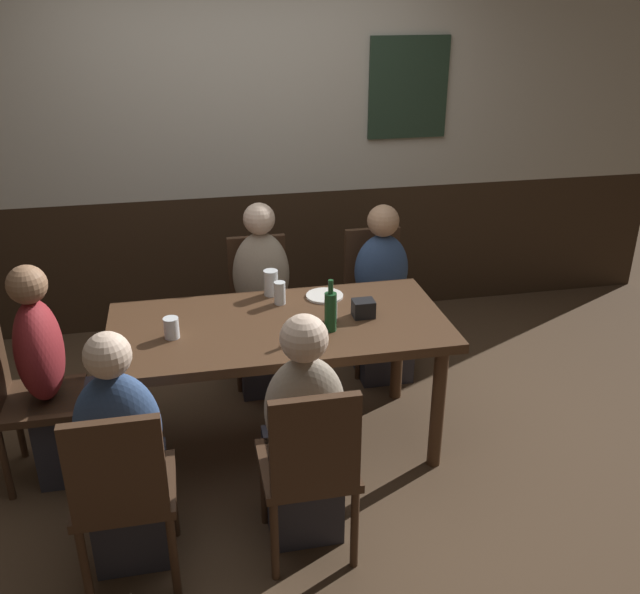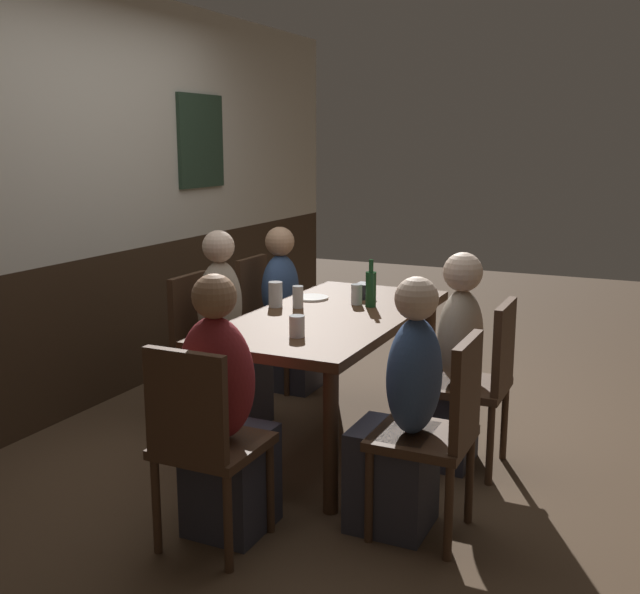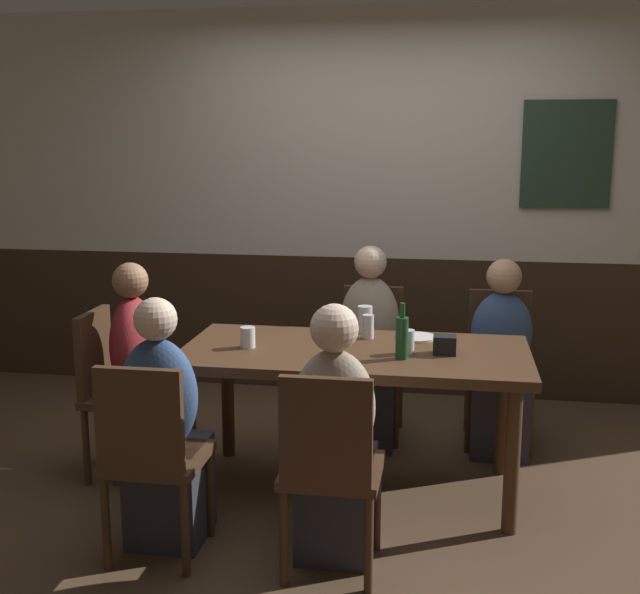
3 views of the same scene
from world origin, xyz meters
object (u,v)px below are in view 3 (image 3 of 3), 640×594
(dining_table, at_px, (355,366))
(chair_right_far, at_px, (499,358))
(person_mid_near, at_px, (335,452))
(beer_glass_tall, at_px, (248,339))
(chair_left_near, at_px, (151,450))
(person_right_far, at_px, (500,372))
(chair_mid_near, at_px, (330,462))
(tumbler_water, at_px, (368,328))
(highball_clear, at_px, (365,320))
(person_head_west, at_px, (144,389))
(person_left_near, at_px, (165,442))
(chair_head_west, at_px, (114,384))
(beer_glass_half, at_px, (408,343))
(condiment_caddy, at_px, (445,345))
(chair_mid_far, at_px, (371,352))
(beer_bottle_green, at_px, (402,337))
(plate_white_large, at_px, (417,337))
(person_mid_far, at_px, (368,362))

(dining_table, xyz_separation_m, chair_right_far, (0.75, 0.83, -0.16))
(person_mid_near, bearing_deg, beer_glass_tall, 130.89)
(chair_left_near, xyz_separation_m, person_right_far, (1.50, 1.49, -0.03))
(person_mid_near, bearing_deg, chair_mid_near, -90.00)
(chair_mid_near, distance_m, person_mid_near, 0.17)
(chair_right_far, xyz_separation_m, tumbler_water, (-0.71, -0.60, 0.30))
(dining_table, distance_m, highball_clear, 0.38)
(person_head_west, xyz_separation_m, person_right_far, (1.85, 0.66, -0.02))
(chair_right_far, bearing_deg, person_left_near, -135.10)
(highball_clear, bearing_deg, tumbler_water, -76.72)
(chair_head_west, relative_size, person_head_west, 0.77)
(beer_glass_half, bearing_deg, chair_mid_near, -108.25)
(chair_left_near, height_order, condiment_caddy, chair_left_near)
(person_left_near, bearing_deg, chair_mid_far, 63.36)
(chair_mid_far, relative_size, condiment_caddy, 8.00)
(chair_mid_near, xyz_separation_m, person_right_far, (0.75, 1.49, -0.03))
(chair_head_west, height_order, beer_glass_tall, chair_head_west)
(beer_bottle_green, bearing_deg, tumbler_water, 118.66)
(chair_mid_near, distance_m, tumbler_water, 1.09)
(person_head_west, height_order, condiment_caddy, person_head_west)
(beer_glass_half, xyz_separation_m, highball_clear, (-0.25, 0.39, 0.01))
(chair_left_near, distance_m, chair_mid_near, 0.75)
(plate_white_large, bearing_deg, chair_mid_far, 117.34)
(dining_table, height_order, chair_head_west, chair_head_west)
(chair_right_far, bearing_deg, person_right_far, -90.00)
(beer_glass_tall, bearing_deg, person_left_near, -109.89)
(tumbler_water, height_order, beer_bottle_green, beer_bottle_green)
(beer_glass_tall, height_order, plate_white_large, beer_glass_tall)
(person_right_far, relative_size, highball_clear, 7.73)
(chair_left_near, bearing_deg, tumbler_water, 53.14)
(chair_mid_far, relative_size, person_mid_near, 0.79)
(person_mid_far, bearing_deg, dining_table, -90.00)
(chair_head_west, bearing_deg, dining_table, 0.00)
(beer_bottle_green, relative_size, plate_white_large, 1.32)
(chair_head_west, bearing_deg, person_mid_far, 27.73)
(chair_mid_far, bearing_deg, beer_glass_half, -73.30)
(chair_left_near, height_order, highball_clear, highball_clear)
(plate_white_large, height_order, condiment_caddy, condiment_caddy)
(chair_left_near, distance_m, person_mid_near, 0.77)
(person_mid_near, distance_m, tumbler_water, 0.95)
(chair_head_west, bearing_deg, condiment_caddy, -0.57)
(chair_left_near, relative_size, chair_mid_near, 1.00)
(chair_head_west, distance_m, chair_mid_near, 1.51)
(person_right_far, distance_m, beer_bottle_green, 1.02)
(person_mid_far, bearing_deg, beer_glass_half, -69.74)
(highball_clear, distance_m, beer_bottle_green, 0.54)
(chair_mid_near, bearing_deg, chair_right_far, 65.67)
(person_left_near, distance_m, condiment_caddy, 1.39)
(person_left_near, height_order, beer_bottle_green, person_left_near)
(chair_left_near, xyz_separation_m, person_mid_near, (0.75, 0.16, -0.03))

